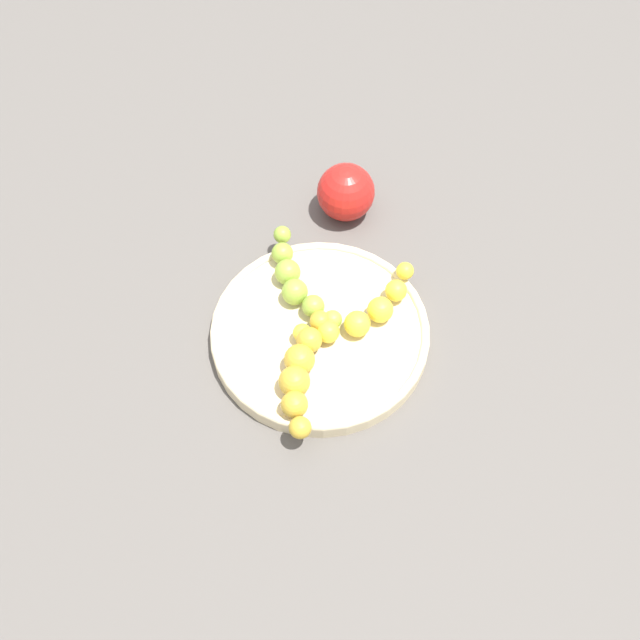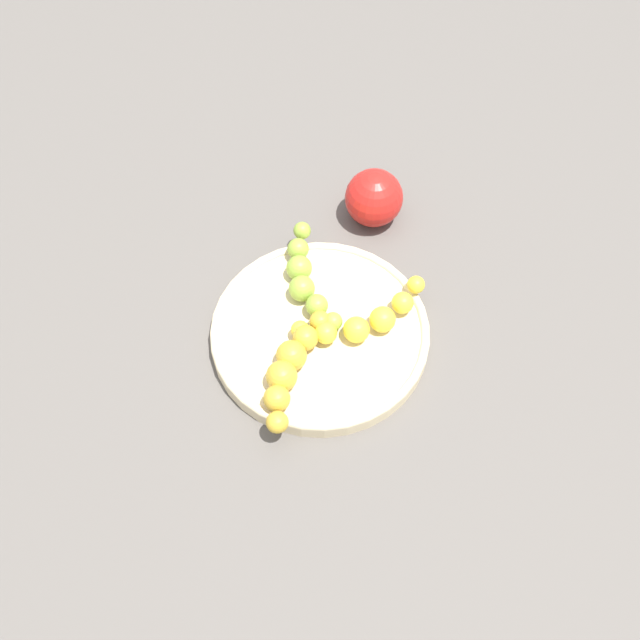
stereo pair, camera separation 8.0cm
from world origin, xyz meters
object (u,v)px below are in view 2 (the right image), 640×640
(banana_spotted, at_px, (291,367))
(banana_yellow, at_px, (366,319))
(fruit_bowl, at_px, (320,332))
(apple_red, at_px, (374,198))
(banana_green, at_px, (306,277))

(banana_spotted, height_order, banana_yellow, banana_spotted)
(fruit_bowl, height_order, apple_red, apple_red)
(fruit_bowl, xyz_separation_m, banana_yellow, (0.02, 0.05, 0.02))
(banana_spotted, relative_size, banana_green, 0.75)
(fruit_bowl, distance_m, banana_spotted, 0.07)
(banana_spotted, distance_m, banana_yellow, 0.10)
(banana_yellow, distance_m, apple_red, 0.18)
(banana_yellow, height_order, apple_red, apple_red)
(apple_red, bearing_deg, fruit_bowl, -45.03)
(fruit_bowl, xyz_separation_m, banana_spotted, (0.04, -0.05, 0.02))
(banana_green, bearing_deg, apple_red, -140.41)
(banana_spotted, distance_m, banana_green, 0.12)
(banana_yellow, bearing_deg, fruit_bowl, -109.74)
(fruit_bowl, relative_size, banana_yellow, 1.49)
(banana_spotted, relative_size, apple_red, 1.60)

